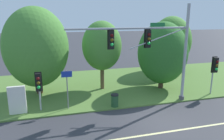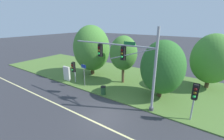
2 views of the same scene
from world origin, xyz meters
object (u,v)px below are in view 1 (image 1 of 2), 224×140
(traffic_signal_mast, at_px, (155,46))
(tree_mid_verge, at_px, (171,41))
(pedestrian_signal_further_along, at_px, (215,67))
(route_sign_post, at_px, (67,85))
(tree_behind_signpost, at_px, (162,53))
(pedestrian_signal_near_kerb, at_px, (39,84))
(trash_bin, at_px, (115,100))
(tree_nearest_road, at_px, (36,47))
(tree_left_of_mast, at_px, (102,46))
(info_kiosk, at_px, (17,100))

(traffic_signal_mast, xyz_separation_m, tree_mid_verge, (6.22, 8.52, -0.79))
(pedestrian_signal_further_along, height_order, route_sign_post, pedestrian_signal_further_along)
(tree_behind_signpost, relative_size, tree_mid_verge, 0.93)
(pedestrian_signal_near_kerb, distance_m, trash_bin, 5.37)
(pedestrian_signal_near_kerb, xyz_separation_m, pedestrian_signal_further_along, (13.65, -0.28, 0.37))
(pedestrian_signal_further_along, bearing_deg, trash_bin, -178.14)
(tree_nearest_road, bearing_deg, pedestrian_signal_further_along, -16.53)
(pedestrian_signal_near_kerb, relative_size, tree_nearest_road, 0.39)
(tree_left_of_mast, xyz_separation_m, info_kiosk, (-6.59, -3.60, -2.91))
(route_sign_post, bearing_deg, pedestrian_signal_further_along, -1.16)
(pedestrian_signal_further_along, relative_size, trash_bin, 3.43)
(pedestrian_signal_near_kerb, height_order, tree_left_of_mast, tree_left_of_mast)
(pedestrian_signal_near_kerb, relative_size, tree_mid_verge, 0.43)
(tree_nearest_road, bearing_deg, info_kiosk, -107.30)
(pedestrian_signal_near_kerb, height_order, tree_nearest_road, tree_nearest_road)
(pedestrian_signal_further_along, bearing_deg, info_kiosk, 178.88)
(traffic_signal_mast, distance_m, route_sign_post, 6.76)
(tree_behind_signpost, bearing_deg, pedestrian_signal_near_kerb, -166.85)
(tree_left_of_mast, height_order, tree_behind_signpost, tree_left_of_mast)
(route_sign_post, height_order, tree_left_of_mast, tree_left_of_mast)
(tree_behind_signpost, bearing_deg, tree_nearest_road, 172.32)
(info_kiosk, relative_size, trash_bin, 2.04)
(tree_mid_verge, bearing_deg, tree_left_of_mast, -154.95)
(traffic_signal_mast, height_order, route_sign_post, traffic_signal_mast)
(tree_left_of_mast, height_order, trash_bin, tree_left_of_mast)
(tree_behind_signpost, bearing_deg, trash_bin, -150.24)
(pedestrian_signal_further_along, distance_m, tree_mid_verge, 8.29)
(traffic_signal_mast, xyz_separation_m, tree_nearest_road, (-8.34, 4.47, -0.40))
(pedestrian_signal_further_along, height_order, tree_left_of_mast, tree_left_of_mast)
(pedestrian_signal_further_along, distance_m, tree_nearest_road, 14.57)
(traffic_signal_mast, distance_m, pedestrian_signal_near_kerb, 8.46)
(tree_left_of_mast, distance_m, info_kiosk, 8.05)
(traffic_signal_mast, bearing_deg, route_sign_post, 174.66)
(tree_nearest_road, distance_m, tree_behind_signpost, 10.69)
(pedestrian_signal_near_kerb, xyz_separation_m, route_sign_post, (1.86, -0.04, -0.18))
(pedestrian_signal_near_kerb, height_order, tree_mid_verge, tree_mid_verge)
(tree_mid_verge, relative_size, info_kiosk, 3.35)
(tree_behind_signpost, bearing_deg, pedestrian_signal_further_along, -39.10)
(pedestrian_signal_further_along, bearing_deg, tree_left_of_mast, 155.35)
(tree_mid_verge, bearing_deg, info_kiosk, -153.41)
(trash_bin, bearing_deg, pedestrian_signal_near_kerb, 173.79)
(info_kiosk, bearing_deg, trash_bin, -4.97)
(pedestrian_signal_further_along, height_order, info_kiosk, pedestrian_signal_further_along)
(traffic_signal_mast, bearing_deg, trash_bin, 178.66)
(pedestrian_signal_further_along, height_order, tree_mid_verge, tree_mid_verge)
(tree_behind_signpost, relative_size, info_kiosk, 3.12)
(tree_nearest_road, distance_m, tree_mid_verge, 15.12)
(tree_behind_signpost, relative_size, trash_bin, 6.38)
(trash_bin, bearing_deg, traffic_signal_mast, -1.34)
(traffic_signal_mast, relative_size, tree_left_of_mast, 1.49)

